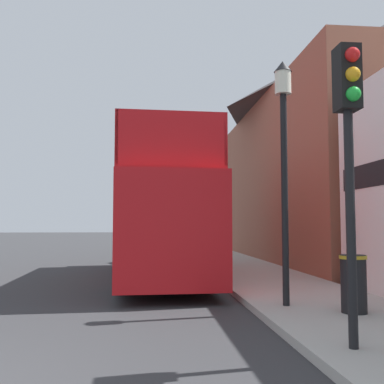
% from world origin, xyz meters
% --- Properties ---
extents(ground_plane, '(144.00, 144.00, 0.00)m').
position_xyz_m(ground_plane, '(0.00, 21.00, 0.00)').
color(ground_plane, '#333335').
extents(sidewalk, '(2.98, 108.00, 0.14)m').
position_xyz_m(sidewalk, '(6.38, 18.00, 0.07)').
color(sidewalk, '#ADAAA3').
rests_on(sidewalk, ground_plane).
extents(brick_terrace_rear, '(6.00, 18.14, 9.78)m').
position_xyz_m(brick_terrace_rear, '(10.87, 16.82, 4.89)').
color(brick_terrace_rear, '#935642').
rests_on(brick_terrace_rear, ground_plane).
extents(tour_bus, '(2.84, 10.00, 4.16)m').
position_xyz_m(tour_bus, '(3.22, 10.15, 1.85)').
color(tour_bus, red).
rests_on(tour_bus, ground_plane).
extents(parked_car_ahead_of_bus, '(1.96, 4.31, 1.52)m').
position_xyz_m(parked_car_ahead_of_bus, '(3.76, 18.30, 0.71)').
color(parked_car_ahead_of_bus, '#9E9EA3').
rests_on(parked_car_ahead_of_bus, ground_plane).
extents(traffic_signal, '(0.28, 0.42, 3.87)m').
position_xyz_m(traffic_signal, '(5.46, 1.34, 2.97)').
color(traffic_signal, black).
rests_on(traffic_signal, sidewalk).
extents(lamp_post_nearest, '(0.35, 0.35, 4.78)m').
position_xyz_m(lamp_post_nearest, '(5.53, 4.35, 3.43)').
color(lamp_post_nearest, black).
rests_on(lamp_post_nearest, sidewalk).
extents(lamp_post_second, '(0.35, 0.35, 5.25)m').
position_xyz_m(lamp_post_second, '(5.34, 14.09, 3.71)').
color(lamp_post_second, black).
rests_on(lamp_post_second, sidewalk).
extents(lamp_post_third, '(0.35, 0.35, 5.10)m').
position_xyz_m(lamp_post_third, '(5.40, 23.83, 3.63)').
color(lamp_post_third, black).
rests_on(lamp_post_third, sidewalk).
extents(litter_bin, '(0.48, 0.48, 1.01)m').
position_xyz_m(litter_bin, '(6.50, 3.53, 0.68)').
color(litter_bin, black).
rests_on(litter_bin, sidewalk).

